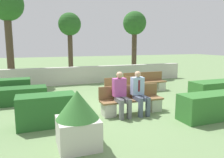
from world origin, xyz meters
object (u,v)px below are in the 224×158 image
bench_front (132,102)px  person_seated_man (139,91)px  bench_left_side (127,91)px  bench_right_side (145,84)px  tree_center_left (70,27)px  tree_center_right (135,26)px  person_seated_woman (121,92)px  planter_corner_left (78,118)px  tree_leftmost (7,8)px

bench_front → person_seated_man: size_ratio=1.54×
bench_left_side → bench_right_side: same height
bench_front → tree_center_left: size_ratio=0.52×
person_seated_man → tree_center_right: 8.19m
bench_front → person_seated_woman: person_seated_woman is taller
planter_corner_left → tree_leftmost: 9.22m
tree_center_left → tree_leftmost: bearing=-176.0°
planter_corner_left → person_seated_man: bearing=35.0°
bench_front → person_seated_woman: 0.59m
person_seated_man → tree_center_left: tree_center_left is taller
bench_front → tree_center_right: size_ratio=0.48×
bench_left_side → person_seated_woman: person_seated_woman is taller
person_seated_woman → bench_right_side: bearing=49.7°
person_seated_man → planter_corner_left: person_seated_man is taller
bench_left_side → person_seated_woman: 2.00m
bench_front → tree_center_right: 8.27m
person_seated_woman → tree_leftmost: 8.31m
bench_front → person_seated_man: person_seated_man is taller
person_seated_woman → tree_center_left: size_ratio=0.34×
person_seated_man → person_seated_woman: (-0.60, 0.00, 0.01)m
planter_corner_left → bench_left_side: bearing=51.9°
planter_corner_left → tree_leftmost: size_ratio=0.24×
bench_front → tree_leftmost: 8.54m
bench_front → bench_left_side: size_ratio=1.21×
person_seated_man → planter_corner_left: size_ratio=1.08×
bench_left_side → tree_center_right: size_ratio=0.40×
tree_leftmost → tree_center_left: tree_leftmost is taller
tree_center_left → person_seated_woman: bearing=-88.1°
bench_left_side → person_seated_man: bearing=-95.5°
bench_front → planter_corner_left: bearing=-140.2°
bench_left_side → planter_corner_left: size_ratio=1.38×
person_seated_man → person_seated_woman: size_ratio=0.99×
person_seated_man → tree_center_left: size_ratio=0.34×
tree_center_left → person_seated_man: bearing=-83.3°
bench_left_side → tree_center_left: tree_center_left is taller
tree_leftmost → tree_center_left: bearing=4.0°
planter_corner_left → tree_center_right: 10.54m
bench_right_side → tree_center_left: bearing=117.4°
bench_left_side → person_seated_man: 1.79m
bench_left_side → bench_right_side: 1.75m
tree_leftmost → tree_center_right: bearing=1.5°
bench_front → person_seated_man: (0.18, -0.14, 0.38)m
tree_leftmost → planter_corner_left: bearing=-77.7°
tree_leftmost → tree_center_left: (3.20, 0.23, -0.84)m
bench_front → tree_center_left: bearing=95.4°
planter_corner_left → tree_center_right: (5.49, 8.61, 2.64)m
person_seated_man → tree_leftmost: tree_leftmost is taller
person_seated_man → tree_leftmost: size_ratio=0.26×
planter_corner_left → tree_leftmost: tree_leftmost is taller
planter_corner_left → tree_center_left: tree_center_left is taller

